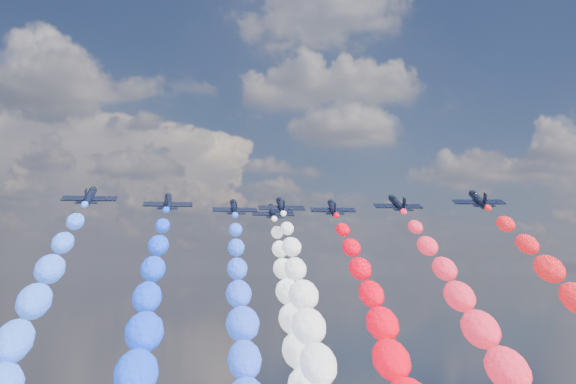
{
  "coord_description": "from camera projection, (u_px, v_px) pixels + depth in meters",
  "views": [
    {
      "loc": [
        -12.86,
        -136.21,
        97.36
      ],
      "look_at": [
        0.0,
        4.0,
        111.42
      ],
      "focal_mm": 47.52,
      "sensor_mm": 36.0,
      "label": 1
    }
  ],
  "objects": [
    {
      "name": "jet_2",
      "position": [
        235.0,
        208.0,
        152.94
      ],
      "size": [
        9.67,
        12.7,
        6.74
      ],
      "primitive_type": null,
      "rotation": [
        0.36,
        0.0,
        0.06
      ],
      "color": "black"
    },
    {
      "name": "jet_7",
      "position": [
        478.0,
        200.0,
        134.89
      ],
      "size": [
        9.77,
        12.77,
        6.74
      ],
      "primitive_type": null,
      "rotation": [
        0.36,
        0.0,
        -0.07
      ],
      "color": "black"
    },
    {
      "name": "jet_0",
      "position": [
        90.0,
        196.0,
        128.19
      ],
      "size": [
        9.2,
        12.36,
        6.74
      ],
      "primitive_type": null,
      "rotation": [
        0.36,
        0.0,
        0.02
      ],
      "color": "black"
    },
    {
      "name": "jet_6",
      "position": [
        397.0,
        204.0,
        143.84
      ],
      "size": [
        9.61,
        12.66,
        6.74
      ],
      "primitive_type": null,
      "rotation": [
        0.36,
        0.0,
        0.05
      ],
      "color": "black"
    },
    {
      "name": "jet_4",
      "position": [
        273.0,
        212.0,
        164.08
      ],
      "size": [
        9.49,
        12.57,
        6.74
      ],
      "primitive_type": null,
      "rotation": [
        0.36,
        0.0,
        0.04
      ],
      "color": "black"
    },
    {
      "name": "jet_3",
      "position": [
        281.0,
        206.0,
        148.48
      ],
      "size": [
        9.38,
        12.49,
        6.74
      ],
      "primitive_type": null,
      "rotation": [
        0.36,
        0.0,
        0.03
      ],
      "color": "black"
    },
    {
      "name": "jet_5",
      "position": [
        333.0,
        208.0,
        153.32
      ],
      "size": [
        9.42,
        12.52,
        6.74
      ],
      "primitive_type": null,
      "rotation": [
        0.36,
        0.0,
        -0.04
      ],
      "color": "black"
    },
    {
      "name": "jet_1",
      "position": [
        168.0,
        202.0,
        139.9
      ],
      "size": [
        9.56,
        12.62,
        6.74
      ],
      "primitive_type": null,
      "rotation": [
        0.36,
        0.0,
        0.05
      ],
      "color": "black"
    }
  ]
}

